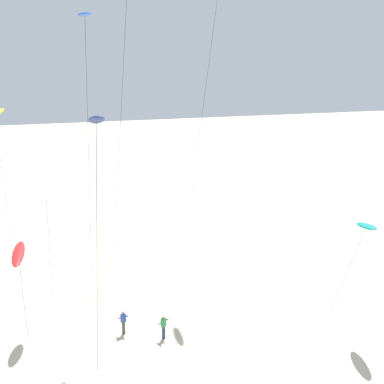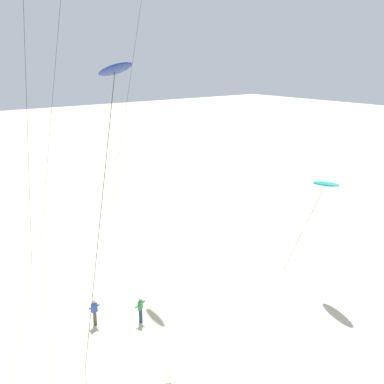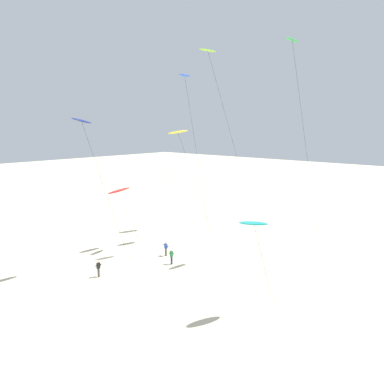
% 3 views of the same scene
% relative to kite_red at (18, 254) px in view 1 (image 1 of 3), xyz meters
% --- Properties ---
extents(kite_red, '(1.07, 4.59, 7.55)m').
position_rel_kite_red_xyz_m(kite_red, '(0.00, 0.00, 0.00)').
color(kite_red, red).
rests_on(kite_red, ground).
extents(kite_blue, '(1.04, 5.84, 20.75)m').
position_rel_kite_red_xyz_m(kite_blue, '(5.26, 6.10, 13.10)').
color(kite_blue, blue).
rests_on(kite_blue, ground).
extents(kite_teal, '(1.62, 4.70, 7.92)m').
position_rel_kite_red_xyz_m(kite_teal, '(21.00, -3.35, 0.37)').
color(kite_teal, teal).
rests_on(kite_teal, ground).
extents(kite_navy, '(0.67, 6.15, 15.70)m').
position_rel_kite_red_xyz_m(kite_navy, '(3.67, -6.79, 7.94)').
color(kite_navy, navy).
rests_on(kite_navy, ground).
extents(kite_white, '(1.58, 5.81, 10.07)m').
position_rel_kite_red_xyz_m(kite_white, '(2.02, 5.53, 2.21)').
color(kite_white, white).
rests_on(kite_white, ground).
extents(kite_flyer_nearest, '(0.58, 0.56, 1.67)m').
position_rel_kite_red_xyz_m(kite_flyer_nearest, '(6.17, 1.71, -6.25)').
color(kite_flyer_nearest, '#4C4738').
rests_on(kite_flyer_nearest, ground).
extents(kite_flyer_middle, '(0.72, 0.72, 1.67)m').
position_rel_kite_red_xyz_m(kite_flyer_middle, '(8.53, 0.27, -6.25)').
color(kite_flyer_middle, navy).
rests_on(kite_flyer_middle, ground).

